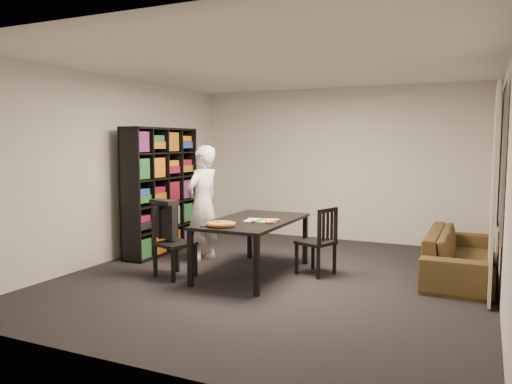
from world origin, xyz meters
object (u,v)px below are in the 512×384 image
at_px(chair_left, 171,236).
at_px(baking_tray, 219,225).
at_px(bookshelf, 161,191).
at_px(pepperoni_pizza, 221,224).
at_px(person, 203,204).
at_px(dining_table, 253,225).
at_px(chair_right, 321,237).
at_px(sofa, 460,254).

xyz_separation_m(chair_left, baking_tray, (0.72, -0.05, 0.21)).
bearing_deg(bookshelf, baking_tray, -34.76).
height_order(chair_left, pepperoni_pizza, chair_left).
xyz_separation_m(bookshelf, person, (0.87, -0.23, -0.13)).
bearing_deg(bookshelf, dining_table, -17.98).
bearing_deg(bookshelf, chair_right, -5.66).
bearing_deg(pepperoni_pizza, bookshelf, 144.94).
distance_m(pepperoni_pizza, sofa, 3.02).
relative_size(chair_left, chair_right, 1.03).
bearing_deg(chair_right, person, -71.79).
distance_m(bookshelf, dining_table, 1.93).
xyz_separation_m(bookshelf, chair_left, (0.91, -1.08, -0.44)).
xyz_separation_m(person, baking_tray, (0.75, -0.90, -0.11)).
distance_m(baking_tray, sofa, 3.04).
height_order(chair_left, sofa, chair_left).
height_order(dining_table, person, person).
relative_size(chair_right, baking_tray, 2.16).
bearing_deg(sofa, pepperoni_pizza, 121.64).
xyz_separation_m(dining_table, person, (-0.95, 0.36, 0.18)).
distance_m(dining_table, pepperoni_pizza, 0.61).
relative_size(dining_table, person, 1.04).
xyz_separation_m(chair_right, person, (-1.74, 0.03, 0.33)).
bearing_deg(bookshelf, sofa, 5.17).
distance_m(dining_table, person, 1.03).
relative_size(dining_table, pepperoni_pizza, 4.85).
height_order(person, pepperoni_pizza, person).
distance_m(bookshelf, baking_tray, 1.99).
xyz_separation_m(bookshelf, baking_tray, (1.63, -1.13, -0.24)).
distance_m(baking_tray, pepperoni_pizza, 0.08).
distance_m(person, sofa, 3.45).
xyz_separation_m(chair_right, baking_tray, (-0.99, -0.87, 0.22)).
bearing_deg(pepperoni_pizza, chair_right, 44.76).
relative_size(baking_tray, pepperoni_pizza, 1.14).
bearing_deg(chair_left, sofa, -49.36).
height_order(dining_table, chair_left, chair_left).
xyz_separation_m(pepperoni_pizza, sofa, (2.54, 1.57, -0.44)).
relative_size(dining_table, baking_tray, 4.24).
bearing_deg(dining_table, sofa, 21.99).
relative_size(bookshelf, person, 1.16).
height_order(chair_left, baking_tray, chair_left).
bearing_deg(person, chair_left, 11.49).
xyz_separation_m(chair_left, chair_right, (1.71, 0.82, -0.01)).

